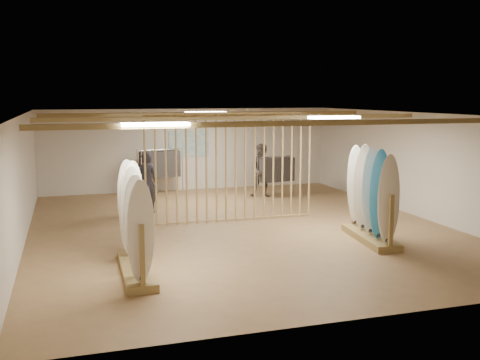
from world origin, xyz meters
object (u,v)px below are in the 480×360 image
object	(u,v)px
shopper_a	(146,178)
shopper_b	(263,167)
clothing_rack_a	(160,164)
rack_right	(371,210)
clothing_rack_b	(277,170)
rack_left	(135,238)

from	to	relation	value
shopper_a	shopper_b	xyz separation A→B (m)	(3.91, 1.37, 0.01)
clothing_rack_a	shopper_a	world-z (taller)	shopper_a
clothing_rack_a	rack_right	bearing A→B (deg)	-77.56
rack_right	clothing_rack_b	bearing A→B (deg)	96.82
clothing_rack_b	shopper_b	distance (m)	0.48
shopper_b	shopper_a	bearing A→B (deg)	-136.86
rack_left	shopper_a	xyz separation A→B (m)	(0.94, 5.37, 0.30)
clothing_rack_b	shopper_a	xyz separation A→B (m)	(-4.39, -1.32, 0.09)
rack_left	clothing_rack_a	size ratio (longest dim) A/B	1.58
clothing_rack_a	shopper_a	size ratio (longest dim) A/B	0.79
rack_right	shopper_a	bearing A→B (deg)	140.62
rack_right	shopper_b	xyz separation A→B (m)	(-0.47, 5.94, 0.28)
shopper_b	rack_right	bearing A→B (deg)	-61.59
clothing_rack_a	clothing_rack_b	world-z (taller)	clothing_rack_a
rack_right	clothing_rack_a	world-z (taller)	rack_right
shopper_a	shopper_b	world-z (taller)	shopper_b
rack_right	shopper_b	world-z (taller)	rack_right
clothing_rack_b	clothing_rack_a	bearing A→B (deg)	145.61
rack_left	rack_right	size ratio (longest dim) A/B	1.10
rack_left	clothing_rack_b	xyz separation A→B (m)	(5.33, 6.69, 0.21)
rack_right	clothing_rack_a	size ratio (longest dim) A/B	1.44
rack_right	clothing_rack_b	world-z (taller)	rack_right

